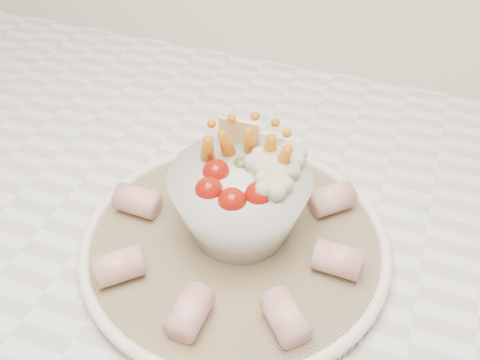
% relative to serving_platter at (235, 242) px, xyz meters
% --- Properties ---
extents(serving_platter, '(0.39, 0.39, 0.02)m').
position_rel_serving_platter_xyz_m(serving_platter, '(0.00, 0.00, 0.00)').
color(serving_platter, navy).
rests_on(serving_platter, kitchen_counter).
extents(veggie_bowl, '(0.14, 0.14, 0.11)m').
position_rel_serving_platter_xyz_m(veggie_bowl, '(0.00, 0.02, 0.05)').
color(veggie_bowl, silver).
rests_on(veggie_bowl, serving_platter).
extents(cured_meat_rolls, '(0.27, 0.27, 0.03)m').
position_rel_serving_platter_xyz_m(cured_meat_rolls, '(-0.00, 0.00, 0.02)').
color(cured_meat_rolls, '#C45962').
rests_on(cured_meat_rolls, serving_platter).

